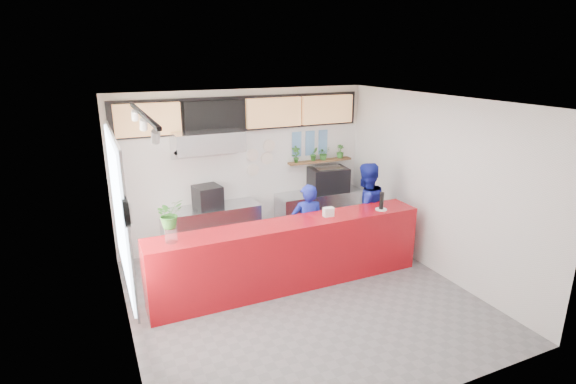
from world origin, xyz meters
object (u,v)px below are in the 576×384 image
object	(u,v)px
pepper_mill	(382,201)
staff_right	(365,210)
service_counter	(290,255)
panini_oven	(208,197)
espresso_machine	(328,179)
staff_center	(307,227)

from	to	relation	value
pepper_mill	staff_right	bearing A→B (deg)	80.04
service_counter	pepper_mill	bearing A→B (deg)	-3.39
panini_oven	pepper_mill	bearing A→B (deg)	-45.89
service_counter	espresso_machine	size ratio (longest dim) A/B	5.90
panini_oven	staff_center	distance (m)	1.94
staff_right	pepper_mill	size ratio (longest dim) A/B	6.06
espresso_machine	service_counter	bearing A→B (deg)	-126.42
service_counter	espresso_machine	bearing A→B (deg)	46.83
service_counter	panini_oven	distance (m)	2.06
staff_center	pepper_mill	xyz separation A→B (m)	(1.09, -0.59, 0.50)
panini_oven	pepper_mill	xyz separation A→B (m)	(2.49, -1.90, 0.16)
panini_oven	espresso_machine	bearing A→B (deg)	-8.53
staff_center	staff_right	xyz separation A→B (m)	(1.20, 0.04, 0.12)
staff_right	pepper_mill	world-z (taller)	staff_right
panini_oven	espresso_machine	world-z (taller)	espresso_machine
espresso_machine	pepper_mill	distance (m)	1.90
service_counter	staff_right	xyz separation A→B (m)	(1.76, 0.54, 0.33)
staff_right	pepper_mill	xyz separation A→B (m)	(-0.11, -0.63, 0.38)
panini_oven	staff_right	xyz separation A→B (m)	(2.60, -1.26, -0.22)
staff_center	pepper_mill	distance (m)	1.34
espresso_machine	staff_center	world-z (taller)	staff_center
panini_oven	staff_right	distance (m)	2.90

